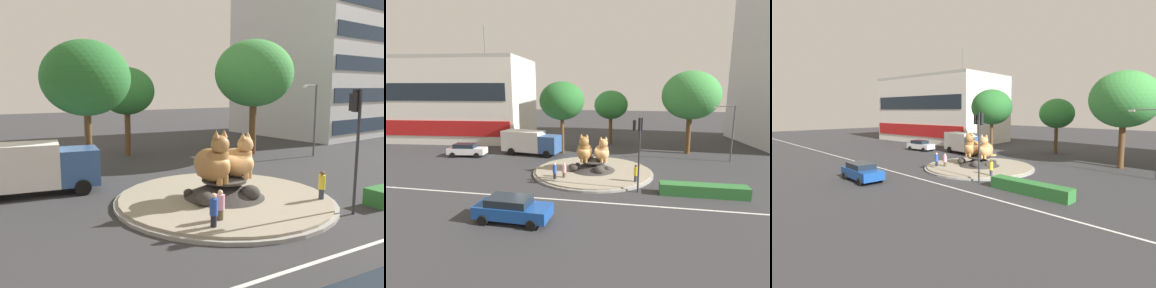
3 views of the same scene
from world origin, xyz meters
The scene contains 18 objects.
ground_plane centered at (0.00, 0.00, 0.00)m, with size 160.00×160.00×0.00m, color #333335.
lane_centreline centered at (0.00, -7.41, 0.00)m, with size 112.00×0.20×0.01m, color silver.
roundabout_island centered at (0.00, -0.02, 0.36)m, with size 11.58×11.58×1.24m.
cat_statue_tabby centered at (-0.81, -0.20, 2.24)m, with size 1.77×2.77×2.72m.
cat_statue_calico centered at (0.89, 0.04, 2.15)m, with size 2.02×2.78×2.48m.
traffic_light_mast centered at (4.21, -4.63, 4.31)m, with size 0.76×0.49×5.95m.
shophouse_block centered at (-25.53, 16.65, 6.38)m, with size 25.48×16.20×17.64m.
clipped_hedge_strip centered at (9.21, -4.59, 0.45)m, with size 6.48×1.20×0.90m, color #2D7033.
broadleaf_tree_behind_island centered at (-5.02, 8.01, 6.59)m, with size 5.56×5.56×8.98m.
second_tree_near_tower centered at (0.43, 15.72, 5.70)m, with size 4.87×4.87×7.81m.
third_tree_left centered at (10.55, 10.80, 7.26)m, with size 6.96×6.96×10.25m.
streetlight_arm centered at (14.30, 7.15, 3.76)m, with size 2.44×0.78×6.31m.
pedestrian_blue_shirt centered at (-2.90, -3.46, 0.93)m, with size 0.34×0.34×1.74m.
pedestrian_pink_shirt centered at (-2.19, -2.89, 0.86)m, with size 0.38×0.38×1.65m.
pedestrian_yellow_shirt centered at (4.10, -2.92, 0.96)m, with size 0.35×0.35×1.80m.
sedan_on_far_lane centered at (-15.99, 4.10, 0.82)m, with size 4.64×2.42×1.55m.
hatchback_near_shophouse centered at (-3.46, -11.43, 0.83)m, with size 4.74×2.20×1.56m.
delivery_box_truck centered at (-8.74, 6.47, 1.61)m, with size 7.45×3.40×2.95m.
Camera 2 is at (3.77, -27.43, 8.22)m, focal length 27.37 mm.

